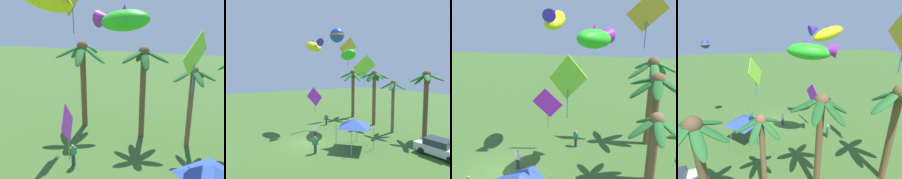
# 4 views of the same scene
# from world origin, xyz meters

# --- Properties ---
(ground_plane) EXTENTS (120.00, 120.00, 0.00)m
(ground_plane) POSITION_xyz_m (0.00, 0.00, 0.00)
(ground_plane) COLOR #3D6028
(palm_tree_0) EXTENTS (4.27, 4.57, 7.89)m
(palm_tree_0) POSITION_xyz_m (-7.17, 10.82, 5.86)
(palm_tree_0) COLOR brown
(palm_tree_0) RESTS_ON ground
(palm_tree_1) EXTENTS (3.14, 3.02, 6.47)m
(palm_tree_1) POSITION_xyz_m (2.12, 10.05, 4.74)
(palm_tree_1) COLOR brown
(palm_tree_1) RESTS_ON ground
(palm_tree_2) EXTENTS (3.94, 3.69, 7.69)m
(palm_tree_2) POSITION_xyz_m (-1.70, 10.45, 5.72)
(palm_tree_2) COLOR brown
(palm_tree_2) RESTS_ON ground
(spectator_0) EXTENTS (0.39, 0.49, 1.59)m
(spectator_0) POSITION_xyz_m (-0.94, 1.07, 0.81)
(spectator_0) COLOR #2D3351
(spectator_0) RESTS_ON ground
(spectator_2) EXTENTS (0.41, 0.45, 1.59)m
(spectator_2) POSITION_xyz_m (-5.15, 4.73, 0.81)
(spectator_2) COLOR #38383D
(spectator_2) RESTS_ON ground
(kite_fish_0) EXTENTS (4.20, 2.92, 1.70)m
(kite_fish_0) POSITION_xyz_m (-2.34, 6.46, 9.66)
(kite_fish_0) COLOR green
(kite_diamond_1) EXTENTS (0.55, 3.31, 4.59)m
(kite_diamond_1) POSITION_xyz_m (-7.45, 9.96, 11.38)
(kite_diamond_1) COLOR gold
(kite_diamond_3) EXTENTS (0.71, 2.40, 3.47)m
(kite_diamond_3) POSITION_xyz_m (-4.14, 2.52, 4.21)
(kite_diamond_3) COLOR purple
(kite_fish_4) EXTENTS (3.81, 1.74, 2.16)m
(kite_fish_4) POSITION_xyz_m (-5.08, 2.91, 10.87)
(kite_fish_4) COLOR yellow
(kite_diamond_5) EXTENTS (1.16, 2.24, 3.46)m
(kite_diamond_5) POSITION_xyz_m (2.10, 5.51, 7.92)
(kite_diamond_5) COLOR #8EE537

